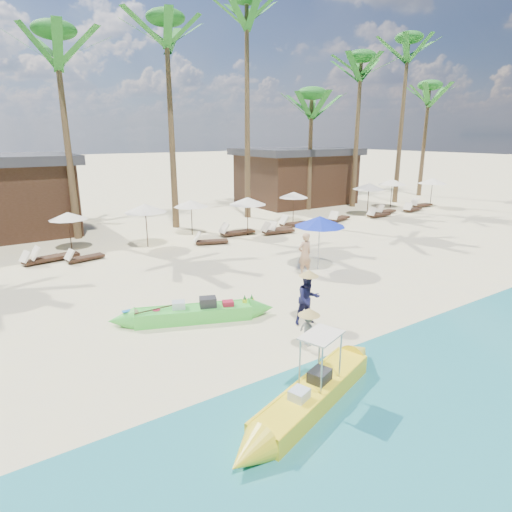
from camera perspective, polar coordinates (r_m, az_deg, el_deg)
ground at (r=13.34m, az=5.15°, el=-7.70°), size 240.00×240.00×0.00m
wet_sand_strip at (r=10.39m, az=23.33°, el=-16.33°), size 240.00×4.50×0.01m
green_canoe at (r=12.88m, az=-8.29°, el=-7.56°), size 5.19×2.29×0.69m
yellow_canoe at (r=9.21m, az=7.67°, el=-17.74°), size 5.50×2.19×1.48m
tourist at (r=16.70m, az=6.52°, el=0.23°), size 0.63×0.42×1.70m
vendor_green at (r=12.45m, az=6.95°, el=-5.73°), size 0.84×0.71×1.52m
vendor_yellow at (r=10.94m, az=7.02°, el=-9.66°), size 0.40×0.61×0.89m
blue_umbrella at (r=17.27m, az=8.50°, el=4.59°), size 2.05×2.05×2.21m
resort_parasol_4 at (r=22.04m, az=-23.80°, el=4.91°), size 1.77×1.77×1.82m
lounger_4_left at (r=20.54m, az=-26.90°, el=-0.34°), size 1.76×1.05×0.57m
lounger_4_right at (r=20.61m, az=-25.52°, el=-0.02°), size 2.04×0.88×0.67m
resort_parasol_5 at (r=21.34m, az=-14.55°, el=6.21°), size 2.07×2.07×2.14m
lounger_5_left at (r=20.07m, az=-22.08°, el=-0.14°), size 1.69×0.80×0.55m
resort_parasol_6 at (r=23.56m, az=-8.66°, el=6.95°), size 1.87×1.87×1.93m
lounger_6_left at (r=21.62m, az=-6.27°, el=2.06°), size 1.78×1.07×0.58m
lounger_6_right at (r=23.40m, az=-2.77°, el=3.27°), size 2.01×0.71×0.67m
resort_parasol_7 at (r=23.24m, az=-1.13°, el=7.35°), size 2.02×2.02×2.08m
lounger_7_left at (r=23.76m, az=2.71°, el=3.45°), size 1.95×0.82×0.64m
lounger_7_right at (r=24.32m, az=3.06°, el=3.70°), size 1.84×1.00×0.60m
resort_parasol_8 at (r=27.10m, az=5.05°, el=8.13°), size 1.83×1.83×1.88m
lounger_8_left at (r=25.79m, az=4.95°, el=4.41°), size 1.98×0.76×0.66m
resort_parasol_9 at (r=30.03m, az=14.84°, el=8.98°), size 2.14×2.14×2.21m
lounger_9_left at (r=27.89m, az=10.95°, el=5.02°), size 1.94×1.10×0.63m
lounger_9_right at (r=29.78m, az=15.93°, el=5.37°), size 1.84×0.61×0.62m
resort_parasol_10 at (r=33.89m, az=17.72°, el=9.39°), size 2.08×2.08×2.14m
lounger_10_left at (r=31.10m, az=16.73°, el=5.76°), size 2.01×0.89×0.66m
lounger_10_right at (r=32.77m, az=20.06°, el=5.93°), size 1.86×0.85×0.61m
resort_parasol_11 at (r=35.46m, az=22.50°, el=9.24°), size 2.10×2.10×2.17m
lounger_11_left at (r=34.99m, az=21.06°, el=6.44°), size 1.97×0.69×0.66m
palm_3 at (r=24.38m, az=-24.89°, el=22.19°), size 2.08×2.08×10.52m
palm_4 at (r=25.82m, az=-11.73°, el=24.77°), size 2.08×2.08×11.70m
palm_5 at (r=28.81m, az=-1.23°, el=26.86°), size 2.08×2.08×13.60m
palm_6 at (r=31.66m, az=7.41°, el=18.88°), size 2.08×2.08×8.51m
palm_7 at (r=33.77m, az=13.71°, el=21.70°), size 2.08×2.08×11.08m
palm_8 at (r=37.06m, az=19.42°, el=22.57°), size 2.08×2.08×12.70m
palm_9 at (r=41.82m, az=21.99°, el=18.54°), size 2.08×2.08×9.82m
pavilion_east at (r=34.78m, az=5.34°, el=10.65°), size 8.80×6.60×4.30m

